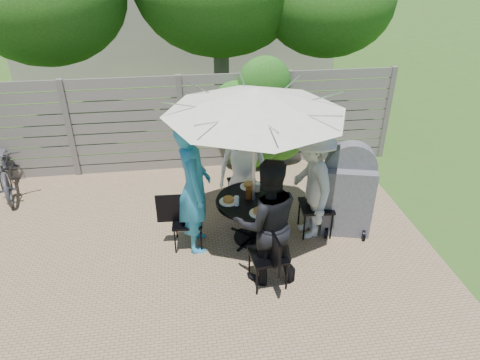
{
  "coord_description": "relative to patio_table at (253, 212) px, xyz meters",
  "views": [
    {
      "loc": [
        0.06,
        -4.48,
        3.92
      ],
      "look_at": [
        0.79,
        0.79,
        0.91
      ],
      "focal_mm": 32.0,
      "sensor_mm": 36.0,
      "label": 1
    }
  ],
  "objects": [
    {
      "name": "umbrella",
      "position": [
        0.0,
        0.0,
        1.67
      ],
      "size": [
        2.48,
        2.48,
        2.33
      ],
      "rotation": [
        0.0,
        0.0,
        0.03
      ],
      "color": "silver",
      "rests_on": "ground"
    },
    {
      "name": "person_front",
      "position": [
        0.03,
        -0.83,
        0.38
      ],
      "size": [
        0.86,
        0.68,
        1.73
      ],
      "primitive_type": "imported",
      "rotation": [
        0.0,
        0.0,
        3.17
      ],
      "color": "black",
      "rests_on": "ground"
    },
    {
      "name": "chair_back",
      "position": [
        -0.03,
        0.96,
        -0.22
      ],
      "size": [
        0.47,
        0.65,
        0.87
      ],
      "rotation": [
        0.0,
        0.0,
        4.83
      ],
      "color": "black",
      "rests_on": "ground"
    },
    {
      "name": "plate_left",
      "position": [
        -0.36,
        -0.01,
        0.23
      ],
      "size": [
        0.26,
        0.26,
        0.06
      ],
      "color": "white",
      "rests_on": "patio_table"
    },
    {
      "name": "chair_left",
      "position": [
        -0.96,
        -0.03,
        -0.22
      ],
      "size": [
        0.64,
        0.44,
        0.87
      ],
      "rotation": [
        0.0,
        0.0,
        6.23
      ],
      "color": "black",
      "rests_on": "ground"
    },
    {
      "name": "glass_left",
      "position": [
        -0.26,
        -0.11,
        0.28
      ],
      "size": [
        0.07,
        0.07,
        0.14
      ],
      "primitive_type": "cylinder",
      "color": "silver",
      "rests_on": "patio_table"
    },
    {
      "name": "glass_front",
      "position": [
        0.11,
        -0.26,
        0.28
      ],
      "size": [
        0.07,
        0.07,
        0.14
      ],
      "primitive_type": "cylinder",
      "color": "silver",
      "rests_on": "patio_table"
    },
    {
      "name": "chair_right",
      "position": [
        0.97,
        0.03,
        -0.19
      ],
      "size": [
        0.72,
        0.5,
        0.97
      ],
      "rotation": [
        0.0,
        0.0,
        3.07
      ],
      "color": "black",
      "rests_on": "ground"
    },
    {
      "name": "person_right",
      "position": [
        0.83,
        0.03,
        0.38
      ],
      "size": [
        0.68,
        1.14,
        1.73
      ],
      "primitive_type": "imported",
      "rotation": [
        0.0,
        0.0,
        4.75
      ],
      "color": "silver",
      "rests_on": "ground"
    },
    {
      "name": "chair_front",
      "position": [
        0.03,
        -0.97,
        -0.2
      ],
      "size": [
        0.49,
        0.69,
        0.93
      ],
      "rotation": [
        0.0,
        0.0,
        1.66
      ],
      "color": "black",
      "rests_on": "ground"
    },
    {
      "name": "bicycle",
      "position": [
        -4.03,
        2.01,
        -0.03
      ],
      "size": [
        1.11,
        1.84,
        0.91
      ],
      "primitive_type": "imported",
      "rotation": [
        0.0,
        0.0,
        0.31
      ],
      "color": "#333338",
      "rests_on": "ground"
    },
    {
      "name": "plate_front",
      "position": [
        0.01,
        -0.36,
        0.23
      ],
      "size": [
        0.26,
        0.26,
        0.06
      ],
      "color": "white",
      "rests_on": "patio_table"
    },
    {
      "name": "patio_table",
      "position": [
        0.0,
        0.0,
        0.0
      ],
      "size": [
        1.09,
        1.09,
        0.69
      ],
      "rotation": [
        0.0,
        0.0,
        0.03
      ],
      "color": "black",
      "rests_on": "ground"
    },
    {
      "name": "person_left",
      "position": [
        -0.83,
        -0.03,
        0.49
      ],
      "size": [
        0.49,
        0.73,
        1.95
      ],
      "primitive_type": "imported",
      "rotation": [
        0.0,
        0.0,
        7.89
      ],
      "color": "#2B8FBD",
      "rests_on": "ground"
    },
    {
      "name": "syrup_jug",
      "position": [
        -0.06,
        0.05,
        0.29
      ],
      "size": [
        0.09,
        0.09,
        0.16
      ],
      "primitive_type": "cylinder",
      "color": "#59280C",
      "rests_on": "patio_table"
    },
    {
      "name": "person_back",
      "position": [
        -0.03,
        0.83,
        0.32
      ],
      "size": [
        0.8,
        0.54,
        1.61
      ],
      "primitive_type": "imported",
      "rotation": [
        0.0,
        0.0,
        6.32
      ],
      "color": "white",
      "rests_on": "ground"
    },
    {
      "name": "bbq_grill",
      "position": [
        1.42,
        0.08,
        0.18
      ],
      "size": [
        0.82,
        0.7,
        1.45
      ],
      "rotation": [
        0.0,
        0.0,
        -0.25
      ],
      "color": "#5E5D62",
      "rests_on": "ground"
    },
    {
      "name": "plate_right",
      "position": [
        0.36,
        0.01,
        0.23
      ],
      "size": [
        0.26,
        0.26,
        0.06
      ],
      "color": "white",
      "rests_on": "patio_table"
    },
    {
      "name": "glass_right",
      "position": [
        0.26,
        0.11,
        0.28
      ],
      "size": [
        0.07,
        0.07,
        0.14
      ],
      "primitive_type": "cylinder",
      "color": "silver",
      "rests_on": "patio_table"
    },
    {
      "name": "plate_back",
      "position": [
        -0.01,
        0.36,
        0.23
      ],
      "size": [
        0.26,
        0.26,
        0.06
      ],
      "color": "white",
      "rests_on": "patio_table"
    },
    {
      "name": "coffee_cup",
      "position": [
        0.09,
        0.22,
        0.27
      ],
      "size": [
        0.08,
        0.08,
        0.12
      ],
      "primitive_type": "cylinder",
      "color": "#C6B293",
      "rests_on": "patio_table"
    }
  ]
}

